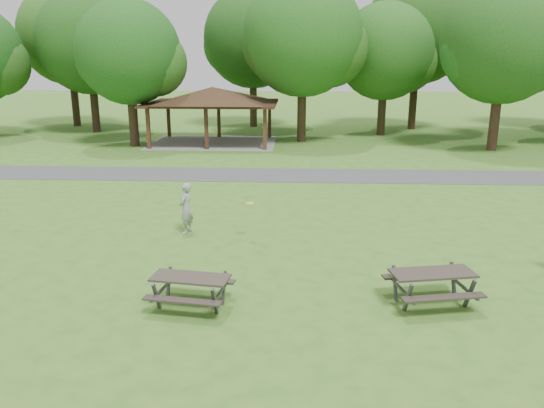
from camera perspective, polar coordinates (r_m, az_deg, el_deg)
The scene contains 15 objects.
ground at distance 13.25m, azimuth -5.26°, elevation -10.06°, with size 160.00×160.00×0.00m, color #3A6A1E.
asphalt_path at distance 26.50m, azimuth -1.09°, elevation 3.16°, with size 120.00×3.20×0.02m, color #3F3F41.
pavilion at distance 36.38m, azimuth -6.44°, elevation 11.32°, with size 8.60×7.01×3.76m.
tree_row_c at distance 43.76m, azimuth -18.92°, elevation 15.88°, with size 8.19×7.80×10.67m.
tree_row_d at distance 35.97m, azimuth -15.00°, elevation 15.18°, with size 6.93×6.60×9.27m.
tree_row_e at distance 36.86m, azimuth 3.48°, elevation 17.23°, with size 8.40×8.00×11.02m.
tree_row_f at distance 40.83m, azimuth 12.16°, elevation 15.44°, with size 7.35×7.00×9.55m.
tree_row_g at distance 36.02m, azimuth 23.71°, elevation 15.32°, with size 7.77×7.40×10.25m.
tree_deep_a at distance 48.14m, azimuth -20.88°, elevation 16.32°, with size 8.40×8.00×11.38m.
tree_deep_b at distance 45.01m, azimuth -1.94°, elevation 17.08°, with size 8.40×8.00×11.13m.
tree_deep_c at distance 44.86m, azimuth 15.55°, elevation 17.27°, with size 8.82×8.40×11.90m.
picnic_table_middle at distance 12.70m, azimuth -8.76°, elevation -8.49°, with size 2.00×1.70×0.79m.
picnic_table_far at distance 13.22m, azimuth 16.85°, elevation -7.80°, with size 2.22×1.91×0.85m.
frisbee_in_flight at distance 16.86m, azimuth -2.41°, elevation 0.09°, with size 0.32×0.32×0.02m.
frisbee_thrower at distance 17.83m, azimuth -9.24°, elevation -0.44°, with size 0.63×0.41×1.72m, color gray.
Camera 1 is at (1.78, -11.82, 5.73)m, focal length 35.00 mm.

